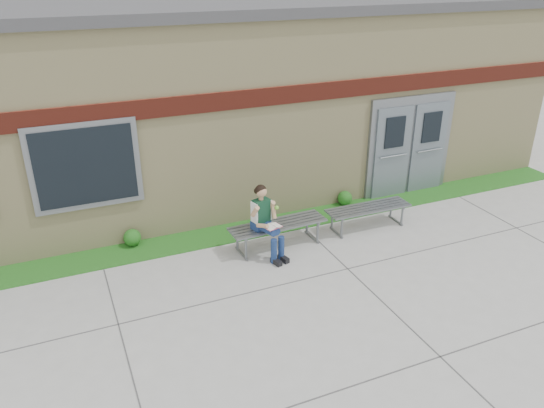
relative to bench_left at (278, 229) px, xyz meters
name	(u,v)px	position (x,y,z in m)	size (l,w,h in m)	color
ground	(310,297)	(-0.19, -1.75, -0.38)	(80.00, 80.00, 0.00)	#9E9E99
grass_strip	(253,229)	(-0.19, 0.85, -0.37)	(16.00, 0.80, 0.02)	#195416
school_building	(200,92)	(-0.19, 4.24, 1.73)	(16.20, 6.22, 4.20)	beige
bench_left	(278,229)	(0.00, 0.00, 0.00)	(1.90, 0.60, 0.49)	slate
bench_right	(368,212)	(2.00, 0.00, -0.02)	(1.78, 0.51, 0.46)	slate
girl	(266,220)	(-0.33, -0.20, 0.35)	(0.54, 0.82, 1.36)	navy
shrub_mid	(132,238)	(-2.55, 1.10, -0.19)	(0.33, 0.33, 0.33)	#195416
shrub_east	(345,198)	(2.12, 1.10, -0.20)	(0.32, 0.32, 0.32)	#195416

